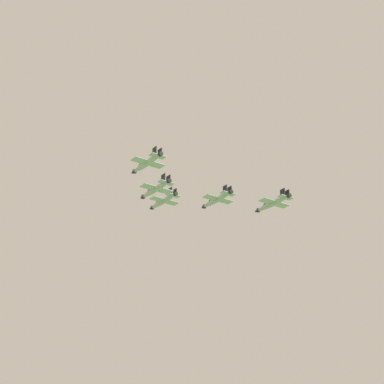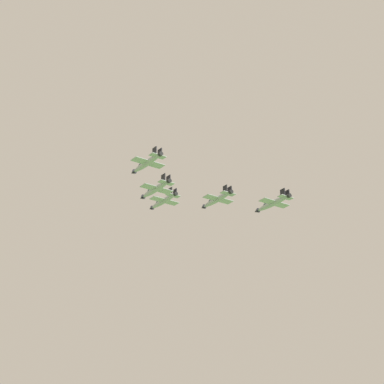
{
  "view_description": "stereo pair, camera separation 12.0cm",
  "coord_description": "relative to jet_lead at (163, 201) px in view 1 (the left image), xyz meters",
  "views": [
    {
      "loc": [
        234.57,
        -7.8,
        64.42
      ],
      "look_at": [
        7.64,
        26.62,
        164.19
      ],
      "focal_mm": 75.85,
      "sensor_mm": 36.0,
      "label": 1
    },
    {
      "loc": [
        234.58,
        -7.68,
        64.42
      ],
      "look_at": [
        7.64,
        26.62,
        164.19
      ],
      "focal_mm": 75.85,
      "sensor_mm": 36.0,
      "label": 2
    }
  ],
  "objects": [
    {
      "name": "jet_lead",
      "position": [
        0.0,
        0.0,
        0.0
      ],
      "size": [
        15.19,
        10.16,
        3.42
      ],
      "rotation": [
        0.0,
        0.0,
        3.6
      ],
      "color": "#9EA3A8"
    },
    {
      "name": "jet_left_wingman",
      "position": [
        17.38,
        -4.39,
        -3.59
      ],
      "size": [
        15.78,
        10.56,
        3.56
      ],
      "rotation": [
        0.0,
        0.0,
        3.6
      ],
      "color": "#9EA3A8"
    },
    {
      "name": "jet_right_wingman",
      "position": [
        7.13,
        16.45,
        -1.38
      ],
      "size": [
        15.76,
        10.52,
        3.54
      ],
      "rotation": [
        0.0,
        0.0,
        3.59
      ],
      "color": "#9EA3A8"
    },
    {
      "name": "jet_left_outer",
      "position": [
        34.76,
        -8.78,
        -3.34
      ],
      "size": [
        15.12,
        10.13,
        3.41
      ],
      "rotation": [
        0.0,
        0.0,
        3.6
      ],
      "color": "#9EA3A8"
    },
    {
      "name": "jet_right_outer",
      "position": [
        14.27,
        32.89,
        -4.62
      ],
      "size": [
        15.78,
        10.6,
        3.58
      ],
      "rotation": [
        0.0,
        0.0,
        3.61
      ],
      "color": "#9EA3A8"
    }
  ]
}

